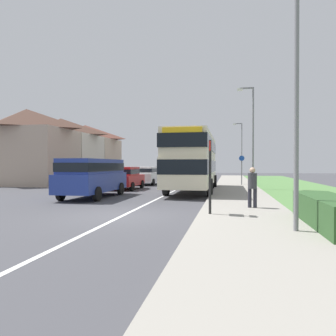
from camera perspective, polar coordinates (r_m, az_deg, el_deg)
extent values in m
plane|color=#424247|center=(11.44, -8.02, -8.34)|extent=(120.00, 120.00, 0.00)
cube|color=silver|center=(19.13, -0.35, -4.71)|extent=(0.14, 60.00, 0.01)
cube|color=gray|center=(16.81, 12.59, -5.27)|extent=(3.20, 68.00, 0.12)
cube|color=#517F42|center=(17.50, 26.86, -5.16)|extent=(6.00, 68.00, 0.08)
cube|color=#2D5128|center=(9.82, 26.62, -7.22)|extent=(1.10, 4.31, 0.90)
cube|color=beige|center=(21.29, 4.45, -0.61)|extent=(2.50, 10.57, 1.65)
cube|color=beige|center=(21.32, 4.45, 3.69)|extent=(2.45, 10.36, 1.55)
cube|color=black|center=(21.29, 4.45, 0.27)|extent=(2.52, 10.63, 0.76)
cube|color=black|center=(21.32, 4.45, 3.90)|extent=(2.52, 10.63, 0.72)
cube|color=gold|center=(16.17, 2.48, 6.44)|extent=(2.00, 0.08, 0.44)
cylinder|color=black|center=(24.73, 2.37, -2.36)|extent=(0.30, 1.00, 1.00)
cylinder|color=black|center=(24.50, 8.17, -2.39)|extent=(0.30, 1.00, 1.00)
cylinder|color=black|center=(18.63, -0.34, -3.32)|extent=(0.30, 1.00, 1.00)
cylinder|color=black|center=(18.33, 7.38, -3.39)|extent=(0.30, 1.00, 1.00)
cube|color=navy|center=(17.95, -13.01, -2.43)|extent=(1.95, 5.55, 0.94)
cube|color=navy|center=(17.93, -13.01, 0.29)|extent=(1.72, 5.11, 0.77)
cube|color=black|center=(17.93, -13.01, 0.17)|extent=(1.75, 5.16, 0.43)
cylinder|color=black|center=(19.94, -13.54, -3.49)|extent=(0.20, 0.72, 0.72)
cylinder|color=black|center=(19.24, -8.33, -3.63)|extent=(0.20, 0.72, 0.72)
cylinder|color=black|center=(16.86, -18.34, -4.25)|extent=(0.20, 0.72, 0.72)
cylinder|color=black|center=(16.03, -12.33, -4.48)|extent=(0.20, 0.72, 0.72)
cube|color=#B21E1E|center=(23.44, -7.42, -2.13)|extent=(1.71, 4.09, 0.72)
cube|color=#B21E1E|center=(23.23, -7.58, -0.54)|extent=(1.51, 2.25, 0.59)
cube|color=black|center=(23.23, -7.58, -0.62)|extent=(1.54, 2.27, 0.33)
cylinder|color=black|center=(24.93, -8.36, -2.80)|extent=(0.20, 0.60, 0.60)
cylinder|color=black|center=(24.44, -4.62, -2.86)|extent=(0.20, 0.60, 0.60)
cylinder|color=black|center=(22.55, -10.44, -3.16)|extent=(0.20, 0.60, 0.60)
cylinder|color=black|center=(22.01, -6.35, -3.25)|extent=(0.20, 0.60, 0.60)
cube|color=silver|center=(28.67, -3.76, -1.64)|extent=(1.80, 4.35, 0.72)
cube|color=silver|center=(28.44, -3.87, -0.34)|extent=(1.58, 2.39, 0.59)
cube|color=black|center=(28.44, -3.87, -0.40)|extent=(1.62, 2.41, 0.33)
cylinder|color=black|center=(30.21, -4.75, -2.20)|extent=(0.20, 0.60, 0.60)
cylinder|color=black|center=(29.80, -1.48, -2.24)|extent=(0.20, 0.60, 0.60)
cylinder|color=black|center=(27.62, -6.23, -2.46)|extent=(0.20, 0.60, 0.60)
cylinder|color=black|center=(27.17, -2.66, -2.51)|extent=(0.20, 0.60, 0.60)
cylinder|color=#23232D|center=(12.95, 14.17, -5.40)|extent=(0.14, 0.14, 0.85)
cylinder|color=#23232D|center=(12.96, 15.06, -5.40)|extent=(0.14, 0.14, 0.85)
cylinder|color=#333338|center=(12.90, 14.62, -2.20)|extent=(0.34, 0.34, 0.60)
sphere|color=tan|center=(12.88, 14.63, -0.38)|extent=(0.22, 0.22, 0.22)
cylinder|color=black|center=(10.96, 7.40, -1.89)|extent=(0.09, 0.09, 2.60)
cube|color=red|center=(10.97, 7.41, 3.86)|extent=(0.04, 0.44, 0.32)
cube|color=black|center=(10.97, 7.41, -0.58)|extent=(0.06, 0.52, 0.68)
cylinder|color=slate|center=(27.38, 12.83, -0.93)|extent=(0.08, 0.08, 2.10)
cylinder|color=blue|center=(27.38, 12.83, 1.68)|extent=(0.44, 0.03, 0.44)
cylinder|color=slate|center=(8.89, 21.66, 12.68)|extent=(0.12, 0.12, 7.29)
cylinder|color=slate|center=(23.42, 14.72, 5.01)|extent=(0.12, 0.12, 7.17)
cube|color=slate|center=(23.93, 13.64, 13.48)|extent=(0.90, 0.10, 0.10)
cube|color=silver|center=(23.89, 12.53, 13.33)|extent=(0.36, 0.20, 0.14)
cylinder|color=slate|center=(42.20, 12.84, 2.95)|extent=(0.12, 0.12, 7.04)
cube|color=slate|center=(42.47, 12.24, 7.64)|extent=(0.90, 0.10, 0.10)
cube|color=silver|center=(42.45, 11.62, 7.55)|extent=(0.36, 0.20, 0.14)
cube|color=tan|center=(31.06, -23.59, 1.77)|extent=(7.48, 5.79, 4.88)
pyramid|color=#4C3328|center=(31.31, -23.61, 7.88)|extent=(7.48, 5.79, 1.78)
cube|color=beige|center=(36.10, -18.32, 1.62)|extent=(7.48, 5.79, 4.88)
pyramid|color=#4C3328|center=(36.31, -18.34, 6.88)|extent=(7.48, 5.79, 1.78)
cube|color=#C1A88E|center=(41.37, -14.37, 1.50)|extent=(7.48, 5.79, 4.88)
pyramid|color=brown|center=(41.56, -14.38, 6.09)|extent=(7.48, 5.79, 1.78)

